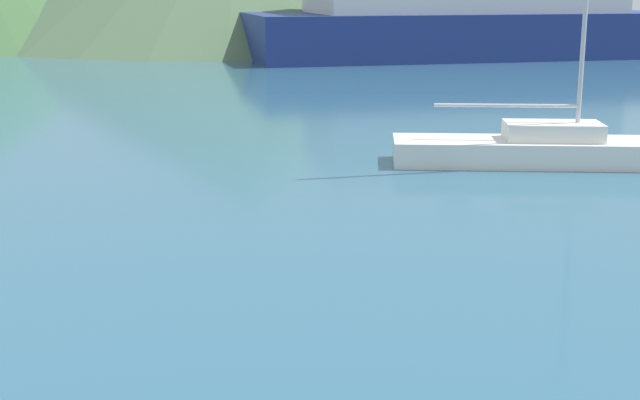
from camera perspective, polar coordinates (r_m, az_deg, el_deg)
name	(u,v)px	position (r m, az deg, el deg)	size (l,w,h in m)	color
sailboat_inner	(552,147)	(24.38, 14.64, 3.33)	(8.56, 3.98, 11.62)	white
ferry_distant	(462,8)	(59.86, 9.10, 12.04)	(28.18, 10.67, 8.76)	navy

